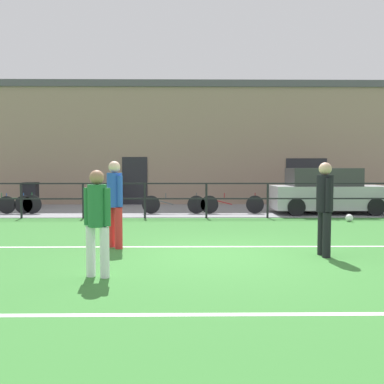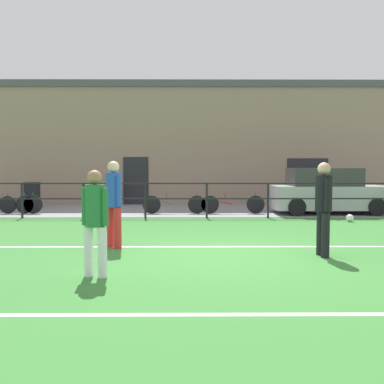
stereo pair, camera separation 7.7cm
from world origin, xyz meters
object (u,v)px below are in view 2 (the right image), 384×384
Objects in this scene: player_striker at (114,199)px; bicycle_parked_0 at (174,204)px; bicycle_parked_1 at (233,204)px; soccer_ball_match at (350,218)px; parked_car_red at (327,192)px; player_goalkeeper at (323,203)px; trash_bin_0 at (32,195)px; player_winger at (95,216)px; bicycle_parked_2 at (11,204)px; bicycle_parked_4 at (1,204)px; spectator_child at (117,188)px.

player_striker is 0.80× the size of bicycle_parked_0.
bicycle_parked_1 is (2.07, -0.00, -0.00)m from bicycle_parked_0.
soccer_ball_match is 2.34m from parked_car_red.
player_goalkeeper reaches higher than bicycle_parked_0.
player_striker is 9.86m from trash_bin_0.
player_winger is 10.87m from parked_car_red.
player_striker is 8.01m from bicycle_parked_2.
player_goalkeeper is at bearing 40.75° from player_winger.
player_winger is 0.41× the size of parked_car_red.
bicycle_parked_4 is (-6.09, 0.00, 0.00)m from bicycle_parked_0.
parked_car_red is at bearing -88.35° from player_striker.
bicycle_parked_0 is 5.77m from bicycle_parked_2.
parked_car_red is 11.53m from bicycle_parked_4.
spectator_child is at bearing 145.91° from bicycle_parked_1.
player_striker is 7.87× the size of soccer_ball_match.
bicycle_parked_1 is at bearing 146.97° from spectator_child.
player_striker reaches higher than bicycle_parked_2.
bicycle_parked_2 is 0.99× the size of bicycle_parked_4.
soccer_ball_match is 0.22× the size of trash_bin_0.
bicycle_parked_1 is at bearing -69.11° from player_striker.
bicycle_parked_2 is at bearing -180.00° from bicycle_parked_1.
soccer_ball_match is at bearing -27.55° from player_goalkeeper.
trash_bin_0 is (-11.23, 2.15, -0.24)m from parked_car_red.
soccer_ball_match is at bearing -100.12° from player_striker.
bicycle_parked_4 is (-5.20, 8.79, -0.56)m from player_winger.
bicycle_parked_4 reaches higher than soccer_ball_match.
player_winger is at bearing -65.92° from trash_bin_0.
bicycle_parked_2 reaches higher than bicycle_parked_0.
bicycle_parked_0 reaches higher than soccer_ball_match.
spectator_child is at bearing 44.09° from bicycle_parked_2.
bicycle_parked_2 is (-3.22, -3.12, -0.40)m from spectator_child.
player_striker is at bearing -146.69° from soccer_ball_match.
bicycle_parked_1 is at bearing -15.65° from trash_bin_0.
parked_car_red is at bearing -20.60° from player_goalkeeper.
parked_car_red is 1.75× the size of bicycle_parked_4.
trash_bin_0 is (-7.86, 2.20, 0.19)m from bicycle_parked_1.
parked_car_red is at bearing 160.05° from spectator_child.
spectator_child is 3.39m from trash_bin_0.
player_striker reaches higher than trash_bin_0.
soccer_ball_match is at bearing -21.37° from trash_bin_0.
player_striker is 9.66m from spectator_child.
bicycle_parked_2 is at bearing 138.80° from player_winger.
player_goalkeeper is at bearing -115.15° from soccer_ball_match.
player_winger reaches higher than bicycle_parked_4.
spectator_child is 0.58× the size of bicycle_parked_0.
parked_car_red reaches higher than trash_bin_0.
soccer_ball_match is 12.05m from trash_bin_0.
player_striker reaches higher than bicycle_parked_0.
bicycle_parked_2 is at bearing 45.15° from spectator_child.
bicycle_parked_1 is (3.08, 6.41, -0.66)m from player_striker.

